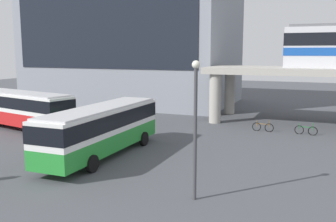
{
  "coord_description": "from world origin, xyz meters",
  "views": [
    {
      "loc": [
        13.03,
        -18.76,
        6.64
      ],
      "look_at": [
        1.97,
        7.49,
        2.2
      ],
      "focal_mm": 40.8,
      "sensor_mm": 36.0,
      "label": 1
    }
  ],
  "objects_px": {
    "station_building": "(133,35)",
    "bus_main": "(102,126)",
    "bicycle_green": "(306,130)",
    "bus_secondary": "(21,106)",
    "bicycle_brown": "(263,127)"
  },
  "relations": [
    {
      "from": "station_building",
      "to": "bus_main",
      "type": "distance_m",
      "value": 28.02
    },
    {
      "from": "station_building",
      "to": "bicycle_green",
      "type": "bearing_deg",
      "value": -29.99
    },
    {
      "from": "bus_main",
      "to": "bicycle_green",
      "type": "bearing_deg",
      "value": 45.6
    },
    {
      "from": "bus_main",
      "to": "bus_secondary",
      "type": "bearing_deg",
      "value": 156.93
    },
    {
      "from": "bus_main",
      "to": "bus_secondary",
      "type": "distance_m",
      "value": 12.11
    },
    {
      "from": "bus_secondary",
      "to": "bicycle_brown",
      "type": "distance_m",
      "value": 20.71
    },
    {
      "from": "station_building",
      "to": "bicycle_brown",
      "type": "distance_m",
      "value": 24.62
    },
    {
      "from": "bicycle_green",
      "to": "station_building",
      "type": "bearing_deg",
      "value": 150.01
    },
    {
      "from": "bus_main",
      "to": "bicycle_brown",
      "type": "distance_m",
      "value": 14.55
    },
    {
      "from": "bus_main",
      "to": "station_building",
      "type": "bearing_deg",
      "value": 113.62
    },
    {
      "from": "station_building",
      "to": "bicycle_brown",
      "type": "height_order",
      "value": "station_building"
    },
    {
      "from": "bicycle_brown",
      "to": "station_building",
      "type": "bearing_deg",
      "value": 145.75
    },
    {
      "from": "bus_secondary",
      "to": "bicycle_brown",
      "type": "relative_size",
      "value": 6.33
    },
    {
      "from": "station_building",
      "to": "bicycle_green",
      "type": "distance_m",
      "value": 27.36
    },
    {
      "from": "bus_main",
      "to": "bus_secondary",
      "type": "xyz_separation_m",
      "value": [
        -11.14,
        4.74,
        0.0
      ]
    }
  ]
}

